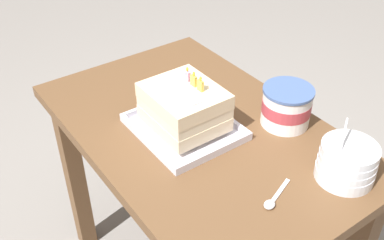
# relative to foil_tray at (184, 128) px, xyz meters

# --- Properties ---
(dining_table) EXTENTS (0.98, 0.62, 0.74)m
(dining_table) POSITION_rel_foil_tray_xyz_m (0.01, 0.04, -0.14)
(dining_table) COLOR brown
(dining_table) RESTS_ON ground_plane
(foil_tray) EXTENTS (0.29, 0.25, 0.02)m
(foil_tray) POSITION_rel_foil_tray_xyz_m (0.00, 0.00, 0.00)
(foil_tray) COLOR silver
(foil_tray) RESTS_ON dining_table
(birthday_cake) EXTENTS (0.21, 0.18, 0.16)m
(birthday_cake) POSITION_rel_foil_tray_xyz_m (-0.00, 0.00, 0.07)
(birthday_cake) COLOR beige
(birthday_cake) RESTS_ON foil_tray
(bowl_stack) EXTENTS (0.15, 0.15, 0.16)m
(bowl_stack) POSITION_rel_foil_tray_xyz_m (0.39, 0.21, 0.04)
(bowl_stack) COLOR white
(bowl_stack) RESTS_ON dining_table
(ice_cream_tub) EXTENTS (0.14, 0.14, 0.11)m
(ice_cream_tub) POSITION_rel_foil_tray_xyz_m (0.14, 0.25, 0.05)
(ice_cream_tub) COLOR white
(ice_cream_tub) RESTS_ON dining_table
(serving_spoon_near_tray) EXTENTS (0.06, 0.12, 0.01)m
(serving_spoon_near_tray) POSITION_rel_foil_tray_xyz_m (0.35, 0.00, -0.00)
(serving_spoon_near_tray) COLOR silver
(serving_spoon_near_tray) RESTS_ON dining_table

